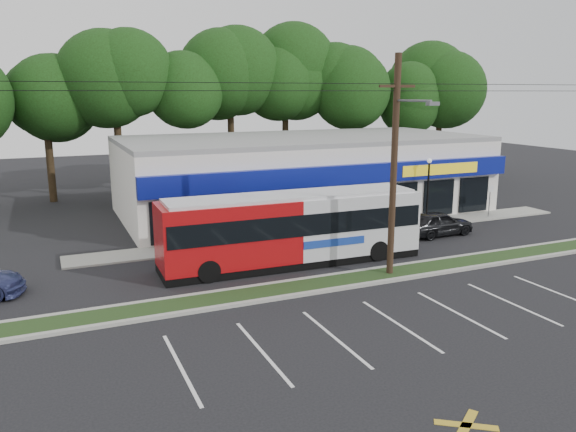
% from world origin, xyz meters
% --- Properties ---
extents(ground, '(120.00, 120.00, 0.00)m').
position_xyz_m(ground, '(0.00, 0.00, 0.00)').
color(ground, black).
rests_on(ground, ground).
extents(grass_strip, '(40.00, 1.60, 0.12)m').
position_xyz_m(grass_strip, '(0.00, 1.00, 0.06)').
color(grass_strip, '#1F3515').
rests_on(grass_strip, ground).
extents(curb_south, '(40.00, 0.25, 0.14)m').
position_xyz_m(curb_south, '(0.00, 0.15, 0.07)').
color(curb_south, '#9E9E93').
rests_on(curb_south, ground).
extents(curb_north, '(40.00, 0.25, 0.14)m').
position_xyz_m(curb_north, '(0.00, 1.85, 0.07)').
color(curb_north, '#9E9E93').
rests_on(curb_north, ground).
extents(sidewalk, '(32.00, 2.20, 0.10)m').
position_xyz_m(sidewalk, '(5.00, 9.00, 0.05)').
color(sidewalk, '#9E9E93').
rests_on(sidewalk, ground).
extents(strip_mall, '(25.00, 12.55, 5.30)m').
position_xyz_m(strip_mall, '(5.50, 15.91, 2.65)').
color(strip_mall, silver).
rests_on(strip_mall, ground).
extents(utility_pole, '(50.00, 2.77, 10.00)m').
position_xyz_m(utility_pole, '(2.83, 0.93, 5.41)').
color(utility_pole, black).
rests_on(utility_pole, ground).
extents(lamp_post, '(0.30, 0.30, 4.25)m').
position_xyz_m(lamp_post, '(11.00, 8.80, 2.67)').
color(lamp_post, black).
rests_on(lamp_post, ground).
extents(sign_post, '(0.45, 0.10, 2.23)m').
position_xyz_m(sign_post, '(16.00, 8.57, 1.56)').
color(sign_post, '#59595E').
rests_on(sign_post, ground).
extents(tree_line, '(46.76, 6.76, 11.83)m').
position_xyz_m(tree_line, '(4.00, 26.00, 8.42)').
color(tree_line, black).
rests_on(tree_line, ground).
extents(metrobus, '(13.17, 3.08, 3.52)m').
position_xyz_m(metrobus, '(-0.40, 4.50, 1.87)').
color(metrobus, '#A60C0F').
rests_on(metrobus, ground).
extents(car_dark, '(4.44, 1.96, 1.49)m').
position_xyz_m(car_dark, '(9.78, 6.12, 0.74)').
color(car_dark, black).
rests_on(car_dark, ground).
extents(pedestrian_a, '(0.59, 0.39, 1.60)m').
position_xyz_m(pedestrian_a, '(8.81, 8.50, 0.80)').
color(pedestrian_a, silver).
rests_on(pedestrian_a, ground).
extents(pedestrian_b, '(1.00, 0.83, 1.86)m').
position_xyz_m(pedestrian_b, '(8.40, 6.58, 0.93)').
color(pedestrian_b, beige).
rests_on(pedestrian_b, ground).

